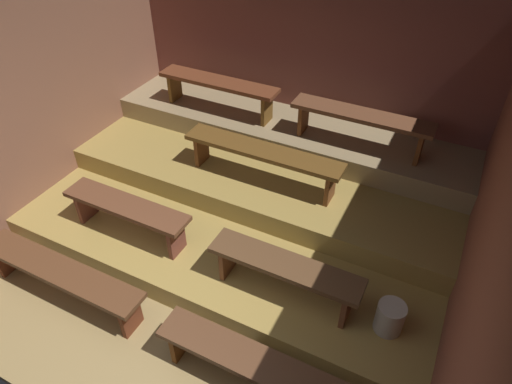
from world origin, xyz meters
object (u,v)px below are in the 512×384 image
Objects in this scene: bench_lower_right at (285,270)px; bench_upper_right at (361,119)px; bench_lower_left at (127,210)px; bench_middle_center at (263,155)px; pail_lower at (390,318)px; bench_floor_left at (60,274)px; bench_floor_right at (263,369)px; bench_upper_left at (218,86)px.

bench_lower_right is 2.15m from bench_upper_right.
bench_middle_center is (1.03, 1.25, 0.28)m from bench_lower_left.
bench_floor_left is at bearing -163.27° from pail_lower.
bench_lower_right is (-0.20, 0.86, 0.26)m from bench_floor_right.
bench_middle_center is 1.15× the size of bench_upper_left.
bench_floor_right is at bearing -54.23° from bench_upper_left.
bench_upper_left is (-1.07, 0.83, 0.27)m from bench_middle_center.
bench_upper_left is at bearing 91.01° from bench_lower_left.
bench_middle_center is 2.25m from pail_lower.
bench_upper_right is 5.38× the size of pail_lower.
bench_upper_left is (-1.91, 2.08, 0.55)m from bench_lower_right.
bench_upper_left is 3.63m from pail_lower.
bench_lower_left is 2.15m from bench_upper_left.
bench_middle_center is at bearing 59.72° from bench_floor_left.
bench_floor_right is (2.27, 0.00, 0.00)m from bench_floor_left.
pail_lower is (0.97, -2.01, -0.75)m from bench_upper_right.
bench_floor_left is at bearing 180.00° from bench_floor_right.
bench_lower_left is 0.89× the size of bench_upper_right.
bench_lower_left is (-2.08, 0.86, 0.26)m from bench_floor_right.
bench_middle_center is at bearing 50.42° from bench_lower_left.
bench_lower_right reaches higher than bench_floor_right.
bench_upper_right is (0.04, 2.08, 0.55)m from bench_lower_right.
bench_middle_center is at bearing 147.70° from pail_lower.
bench_upper_right is at bearing 93.16° from bench_floor_right.
bench_lower_left is at bearing -88.99° from bench_upper_left.
bench_upper_left is 1.00× the size of bench_upper_right.
bench_lower_left is 1.88m from bench_lower_right.
bench_lower_left is 0.78× the size of bench_middle_center.
bench_middle_center is at bearing 116.46° from bench_floor_right.
bench_lower_left is at bearing -178.60° from pail_lower.
pail_lower is at bearing -34.43° from bench_upper_left.
bench_lower_right is at bearing 22.44° from bench_floor_left.
bench_upper_left and bench_upper_right have the same top height.
bench_floor_left is 2.27m from bench_floor_right.
bench_upper_right is at bearing 88.99° from bench_lower_right.
bench_floor_left is 1.15× the size of bench_upper_left.
bench_lower_right is at bearing -47.31° from bench_upper_left.
pail_lower is (3.09, 0.93, 0.06)m from bench_floor_left.
pail_lower is (2.89, 0.07, -0.20)m from bench_lower_left.
bench_upper_left is (-2.11, 2.93, 0.81)m from bench_floor_right.
bench_lower_right is at bearing 0.00° from bench_lower_left.
bench_upper_right is (0.88, 0.83, 0.27)m from bench_middle_center.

